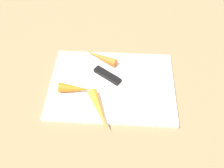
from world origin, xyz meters
name	(u,v)px	position (x,y,z in m)	size (l,w,h in m)	color
ground_plane	(112,87)	(0.00, 0.00, 0.00)	(1.40, 1.40, 0.00)	#8C6D4C
cutting_board	(112,85)	(0.00, 0.00, 0.01)	(0.36, 0.26, 0.01)	white
knife	(111,78)	(0.00, -0.02, 0.02)	(0.18, 0.13, 0.01)	#B7B7BC
carrot_longest	(99,110)	(0.03, 0.10, 0.03)	(0.03, 0.03, 0.13)	orange
carrot_shortest	(75,89)	(0.10, 0.03, 0.03)	(0.03, 0.03, 0.09)	orange
carrot_medium	(100,57)	(0.04, -0.10, 0.03)	(0.03, 0.03, 0.11)	orange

